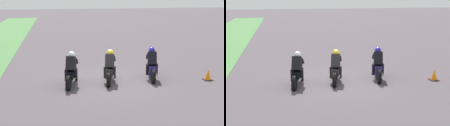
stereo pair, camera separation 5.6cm
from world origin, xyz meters
TOP-DOWN VIEW (x-y plane):
  - ground_plane at (0.00, 0.00)m, footprint 120.00×120.00m
  - rider_lane_a at (0.09, -1.89)m, footprint 2.03×0.63m
  - rider_lane_b at (-0.07, 0.14)m, footprint 2.01×0.67m
  - rider_lane_c at (-0.22, 1.88)m, footprint 2.01×0.66m
  - traffic_cone at (-0.60, -4.44)m, footprint 0.40×0.40m

SIDE VIEW (x-z plane):
  - ground_plane at x=0.00m, z-range 0.00..0.00m
  - traffic_cone at x=-0.60m, z-range -0.02..0.48m
  - rider_lane_a at x=0.09m, z-range -0.13..1.38m
  - rider_lane_b at x=-0.07m, z-range -0.13..1.38m
  - rider_lane_c at x=-0.22m, z-range -0.13..1.38m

